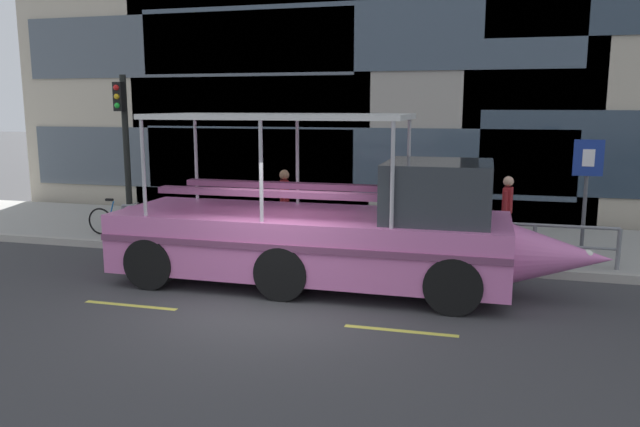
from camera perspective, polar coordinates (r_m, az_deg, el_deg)
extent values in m
plane|color=#3D3D3F|center=(11.15, -4.47, -8.37)|extent=(120.00, 120.00, 0.00)
cube|color=#A8A59E|center=(16.33, 2.11, -2.10)|extent=(32.00, 4.80, 0.18)
cube|color=#B2ADA3|center=(13.97, -0.20, -4.16)|extent=(32.00, 0.18, 0.18)
cube|color=#DBD64C|center=(11.55, -17.10, -8.11)|extent=(1.80, 0.12, 0.01)
cube|color=#DBD64C|center=(9.96, 7.46, -10.69)|extent=(1.80, 0.12, 0.01)
cube|color=#4C5660|center=(20.73, -12.38, 5.01)|extent=(11.27, 0.06, 1.97)
cube|color=#4C5660|center=(20.75, -12.76, 14.92)|extent=(11.27, 0.06, 1.97)
cube|color=#3D4C5B|center=(18.87, 2.29, 4.88)|extent=(13.32, 0.06, 2.01)
cube|color=#3D4C5B|center=(18.90, 2.37, 16.01)|extent=(13.32, 0.06, 2.01)
cylinder|color=gray|center=(13.97, 2.36, -0.23)|extent=(11.43, 0.07, 0.07)
cylinder|color=gray|center=(14.05, 2.35, -1.94)|extent=(11.43, 0.06, 0.06)
cylinder|color=gray|center=(16.27, -17.68, -0.77)|extent=(0.09, 0.09, 0.85)
cylinder|color=gray|center=(15.45, -12.58, -1.08)|extent=(0.09, 0.09, 0.85)
cylinder|color=gray|center=(14.77, -6.96, -1.42)|extent=(0.09, 0.09, 0.85)
cylinder|color=gray|center=(14.25, -0.86, -1.76)|extent=(0.09, 0.09, 0.85)
cylinder|color=gray|center=(13.89, 5.63, -2.11)|extent=(0.09, 0.09, 0.85)
cylinder|color=gray|center=(13.73, 12.37, -2.45)|extent=(0.09, 0.09, 0.85)
cylinder|color=gray|center=(13.76, 19.18, -2.75)|extent=(0.09, 0.09, 0.85)
cylinder|color=gray|center=(13.98, 25.87, -3.01)|extent=(0.09, 0.09, 0.85)
cylinder|color=black|center=(16.76, -17.42, 5.14)|extent=(0.16, 0.16, 4.09)
cube|color=black|center=(16.54, -18.07, 10.23)|extent=(0.24, 0.20, 0.72)
sphere|color=red|center=(16.45, -18.32, 10.99)|extent=(0.14, 0.14, 0.14)
sphere|color=gold|center=(16.45, -18.28, 10.22)|extent=(0.14, 0.14, 0.14)
sphere|color=green|center=(16.45, -18.23, 9.46)|extent=(0.14, 0.14, 0.14)
cylinder|color=#4C4F54|center=(14.26, 23.27, 0.98)|extent=(0.08, 0.08, 2.59)
cube|color=navy|center=(14.11, 23.56, 4.74)|extent=(0.60, 0.04, 0.76)
cube|color=white|center=(14.09, 23.57, 4.73)|extent=(0.24, 0.01, 0.36)
torus|color=black|center=(16.43, -16.63, -0.87)|extent=(0.70, 0.04, 0.70)
torus|color=black|center=(16.99, -19.62, -0.68)|extent=(0.70, 0.04, 0.70)
cylinder|color=#1E66B2|center=(16.68, -18.18, -0.24)|extent=(0.95, 0.04, 0.04)
cylinder|color=#1E66B2|center=(16.75, -18.72, 0.26)|extent=(0.19, 0.04, 0.51)
cube|color=black|center=(16.73, -18.89, 1.21)|extent=(0.20, 0.08, 0.06)
cylinder|color=#A5A5AA|center=(16.37, -16.84, 0.85)|extent=(0.03, 0.46, 0.03)
cube|color=pink|center=(12.17, -1.01, -2.62)|extent=(7.62, 2.49, 1.15)
cone|color=pink|center=(11.79, 21.39, -3.73)|extent=(1.71, 1.09, 1.09)
cylinder|color=pink|center=(13.70, -16.51, -1.61)|extent=(0.38, 1.09, 1.09)
cube|color=#783F64|center=(10.96, -2.86, -3.28)|extent=(7.62, 0.04, 0.12)
sphere|color=white|center=(11.84, 23.47, -3.57)|extent=(0.22, 0.22, 0.22)
cube|color=#33383D|center=(11.54, 10.88, 2.10)|extent=(1.91, 2.09, 1.07)
cube|color=silver|center=(12.05, -3.69, 8.95)|extent=(4.95, 2.29, 0.10)
cylinder|color=#B2B2B7|center=(12.65, 8.18, 4.56)|extent=(0.07, 0.07, 1.82)
cylinder|color=#B2B2B7|center=(10.49, 6.71, 3.50)|extent=(0.07, 0.07, 1.82)
cylinder|color=#B2B2B7|center=(13.14, -2.10, 4.86)|extent=(0.07, 0.07, 1.82)
cylinder|color=#B2B2B7|center=(11.08, -5.47, 3.86)|extent=(0.07, 0.07, 1.82)
cylinder|color=#B2B2B7|center=(14.02, -11.38, 4.99)|extent=(0.07, 0.07, 1.82)
cylinder|color=#B2B2B7|center=(12.10, -16.00, 4.04)|extent=(0.07, 0.07, 1.82)
cube|color=#783F64|center=(12.72, -2.75, 2.60)|extent=(4.56, 0.28, 0.12)
cube|color=#783F64|center=(11.60, -4.56, 1.87)|extent=(4.56, 0.28, 0.12)
cylinder|color=black|center=(12.92, 12.75, -3.72)|extent=(1.00, 0.28, 1.00)
cylinder|color=black|center=(10.70, 12.19, -6.56)|extent=(1.00, 0.28, 1.00)
cylinder|color=black|center=(13.37, -0.43, -3.00)|extent=(1.00, 0.28, 1.00)
cylinder|color=black|center=(11.25, -3.57, -5.53)|extent=(1.00, 0.28, 1.00)
cylinder|color=black|center=(14.30, -10.78, -2.32)|extent=(1.00, 0.28, 1.00)
cylinder|color=black|center=(12.34, -15.43, -4.48)|extent=(1.00, 0.28, 1.00)
cylinder|color=#47423D|center=(14.87, 16.73, -1.68)|extent=(0.11, 0.11, 0.86)
cylinder|color=#47423D|center=(15.04, 16.85, -1.56)|extent=(0.11, 0.11, 0.86)
cube|color=maroon|center=(14.83, 16.93, 1.15)|extent=(0.25, 0.35, 0.61)
cylinder|color=maroon|center=(14.63, 16.78, 0.92)|extent=(0.07, 0.07, 0.55)
cylinder|color=maroon|center=(15.04, 17.07, 1.15)|extent=(0.07, 0.07, 0.55)
sphere|color=tan|center=(14.77, 17.02, 2.86)|extent=(0.24, 0.24, 0.24)
cylinder|color=black|center=(15.39, 6.31, -1.12)|extent=(0.10, 0.10, 0.75)
cylinder|color=black|center=(15.45, 6.83, -1.09)|extent=(0.10, 0.10, 0.75)
cube|color=#38383D|center=(15.31, 6.62, 1.26)|extent=(0.33, 0.29, 0.53)
cylinder|color=#38383D|center=(15.24, 5.97, 1.13)|extent=(0.07, 0.07, 0.48)
cylinder|color=#38383D|center=(15.38, 7.26, 1.18)|extent=(0.07, 0.07, 0.48)
sphere|color=#936B4C|center=(15.26, 6.65, 2.71)|extent=(0.21, 0.21, 0.21)
cylinder|color=#1E2338|center=(15.25, -3.24, -0.94)|extent=(0.11, 0.11, 0.88)
cylinder|color=#1E2338|center=(15.42, -3.30, -0.82)|extent=(0.11, 0.11, 0.88)
cube|color=maroon|center=(15.21, -3.30, 1.90)|extent=(0.31, 0.38, 0.62)
cylinder|color=maroon|center=(15.01, -3.21, 1.66)|extent=(0.08, 0.08, 0.56)
cylinder|color=maroon|center=(15.43, -3.38, 1.89)|extent=(0.08, 0.08, 0.56)
sphere|color=#936B4C|center=(15.16, -3.32, 3.60)|extent=(0.24, 0.24, 0.24)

